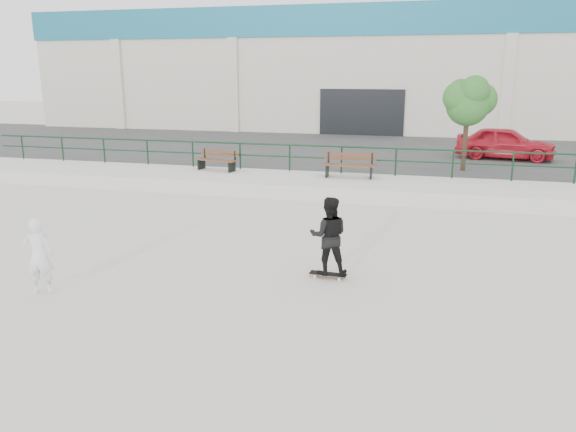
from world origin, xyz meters
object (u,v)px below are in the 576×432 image
(tree, at_px, (469,100))
(standing_skater, at_px, (329,236))
(bench_left, at_px, (217,160))
(red_car, at_px, (505,143))
(bench_right, at_px, (349,165))
(seated_skater, at_px, (39,256))
(skateboard, at_px, (328,274))

(tree, xyz_separation_m, standing_skater, (-3.14, -11.46, -2.27))
(bench_left, bearing_deg, red_car, 40.01)
(bench_right, bearing_deg, standing_skater, -86.42)
(bench_right, bearing_deg, red_car, 43.45)
(red_car, distance_m, standing_skater, 15.76)
(bench_right, height_order, seated_skater, seated_skater)
(bench_right, distance_m, seated_skater, 11.97)
(red_car, relative_size, skateboard, 5.19)
(bench_left, height_order, tree, tree)
(tree, distance_m, red_car, 4.42)
(tree, distance_m, seated_skater, 16.25)
(bench_left, relative_size, tree, 0.49)
(tree, xyz_separation_m, seated_skater, (-8.40, -13.69, -2.42))
(tree, height_order, seated_skater, tree)
(bench_right, bearing_deg, skateboard, -86.42)
(tree, bearing_deg, standing_skater, -105.31)
(red_car, relative_size, seated_skater, 2.70)
(seated_skater, bearing_deg, tree, -141.67)
(bench_right, bearing_deg, seated_skater, -113.60)
(bench_right, height_order, standing_skater, standing_skater)
(bench_left, height_order, standing_skater, standing_skater)
(red_car, relative_size, standing_skater, 2.49)
(bench_right, xyz_separation_m, tree, (4.06, 2.54, 2.25))
(tree, relative_size, standing_skater, 2.17)
(bench_left, distance_m, tree, 9.79)
(tree, height_order, red_car, tree)
(skateboard, bearing_deg, tree, 77.89)
(standing_skater, bearing_deg, red_car, -119.11)
(bench_left, height_order, bench_right, bench_right)
(bench_right, height_order, skateboard, bench_right)
(red_car, xyz_separation_m, skateboard, (-4.96, -14.96, -1.13))
(red_car, bearing_deg, skateboard, 169.93)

